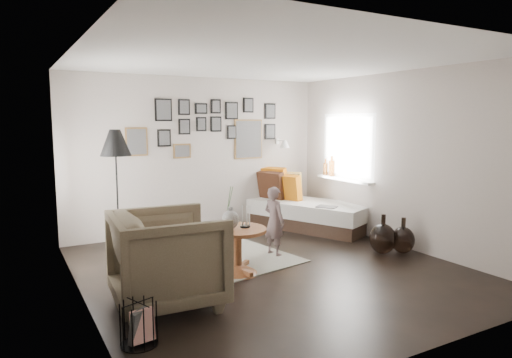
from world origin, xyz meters
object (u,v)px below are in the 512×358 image
daybed (306,210)px  child (274,221)px  armchair (168,258)px  magazine_basket (139,324)px  vase (230,216)px  demijohn_small (403,240)px  pedestal_table (237,253)px  floor_lamp (115,148)px  demijohn_large (383,239)px

daybed → child: (-1.36, -1.15, 0.17)m
armchair → magazine_basket: (-0.49, -0.69, -0.31)m
vase → demijohn_small: 2.62m
pedestal_table → daybed: (2.17, 1.59, 0.05)m
demijohn_small → child: bearing=153.6°
child → magazine_basket: bearing=111.6°
floor_lamp → magazine_basket: floor_lamp is taller
armchair → daybed: bearing=-52.8°
magazine_basket → pedestal_table: bearing=38.2°
armchair → floor_lamp: (-0.07, 1.89, 1.03)m
vase → daybed: vase is taller
demijohn_small → child: child is taller
daybed → magazine_basket: size_ratio=5.97×
daybed → floor_lamp: bearing=159.8°
child → pedestal_table: bearing=105.1°
pedestal_table → demijohn_small: pedestal_table is taller
pedestal_table → vase: bearing=166.0°
daybed → child: size_ratio=2.34×
vase → floor_lamp: 1.88m
daybed → demijohn_small: size_ratio=4.41×
vase → demijohn_small: size_ratio=1.01×
pedestal_table → vase: size_ratio=1.40×
floor_lamp → demijohn_small: floor_lamp is taller
child → demijohn_large: bearing=-130.3°
demijohn_large → daybed: bearing=90.5°
vase → daybed: (2.25, 1.57, -0.41)m
daybed → armchair: bearing=-170.8°
demijohn_large → demijohn_small: 0.30m
daybed → demijohn_large: daybed is taller
daybed → child: bearing=-163.9°
magazine_basket → demijohn_large: size_ratio=0.67×
demijohn_small → vase: bearing=171.1°
floor_lamp → demijohn_small: 4.20m
floor_lamp → child: (1.93, -0.93, -1.03)m
daybed → demijohn_large: (0.02, -1.85, -0.10)m
floor_lamp → magazine_basket: size_ratio=4.63×
pedestal_table → daybed: 2.69m
vase → magazine_basket: size_ratio=1.36×
vase → magazine_basket: bearing=-139.9°
magazine_basket → daybed: bearing=37.1°
pedestal_table → child: (0.80, 0.44, 0.22)m
floor_lamp → demijohn_large: floor_lamp is taller
floor_lamp → demijohn_small: bearing=-26.0°
child → daybed: bearing=-63.4°
magazine_basket → child: size_ratio=0.39×
pedestal_table → floor_lamp: size_ratio=0.41×
daybed → demijohn_small: bearing=-105.8°
floor_lamp → child: size_ratio=1.81×
daybed → demijohn_large: 1.85m
pedestal_table → magazine_basket: size_ratio=1.91×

